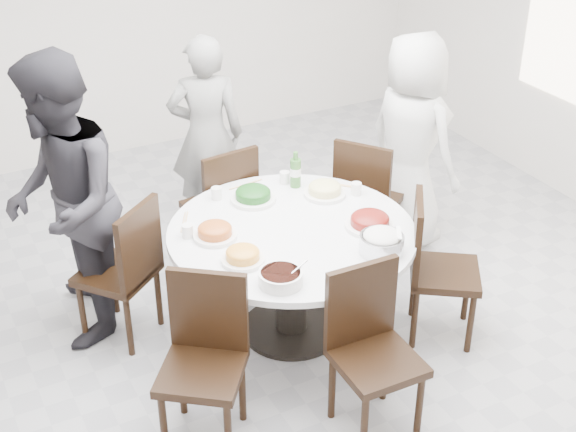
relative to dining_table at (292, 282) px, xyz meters
name	(u,v)px	position (x,y,z in m)	size (l,w,h in m)	color
floor	(268,318)	(-0.08, 0.19, -0.38)	(6.00, 6.00, 0.01)	#AAAAAF
wall_back	(112,1)	(-0.08, 3.19, 1.02)	(6.00, 0.01, 2.80)	silver
dining_table	(292,282)	(0.00, 0.00, 0.00)	(1.50, 1.50, 0.75)	white
chair_ne	(370,195)	(0.95, 0.59, 0.10)	(0.42, 0.42, 0.95)	black
chair_n	(219,205)	(-0.08, 0.96, 0.10)	(0.42, 0.42, 0.95)	black
chair_nw	(117,270)	(-0.96, 0.48, 0.10)	(0.42, 0.42, 0.95)	black
chair_sw	(201,369)	(-0.85, -0.62, 0.10)	(0.42, 0.42, 0.95)	black
chair_s	(378,358)	(0.00, -0.97, 0.10)	(0.42, 0.42, 0.95)	black
chair_se	(445,270)	(0.83, -0.46, 0.10)	(0.42, 0.42, 0.95)	black
diner_right	(411,141)	(1.31, 0.64, 0.43)	(0.79, 0.51, 1.61)	silver
diner_middle	(206,136)	(0.06, 1.49, 0.40)	(0.56, 0.37, 1.54)	black
diner_left	(63,203)	(-1.19, 0.65, 0.54)	(0.89, 0.69, 1.83)	#232127
dish_greens	(253,196)	(-0.05, 0.44, 0.41)	(0.29, 0.29, 0.07)	white
dish_pale	(325,190)	(0.39, 0.29, 0.41)	(0.27, 0.27, 0.07)	white
dish_orange	(215,233)	(-0.44, 0.13, 0.41)	(0.26, 0.26, 0.07)	white
dish_redbrown	(370,222)	(0.43, -0.19, 0.41)	(0.30, 0.30, 0.08)	white
dish_tofu	(243,257)	(-0.41, -0.19, 0.41)	(0.25, 0.25, 0.06)	white
rice_bowl	(382,244)	(0.33, -0.46, 0.43)	(0.25, 0.25, 0.11)	silver
soup_bowl	(281,278)	(-0.32, -0.48, 0.41)	(0.24, 0.24, 0.07)	white
beverage_bottle	(295,169)	(0.29, 0.49, 0.50)	(0.07, 0.07, 0.25)	#356C2B
tea_cups	(251,183)	(0.01, 0.59, 0.42)	(0.07, 0.07, 0.08)	white
chopsticks	(248,184)	(0.02, 0.66, 0.38)	(0.24, 0.04, 0.01)	tan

